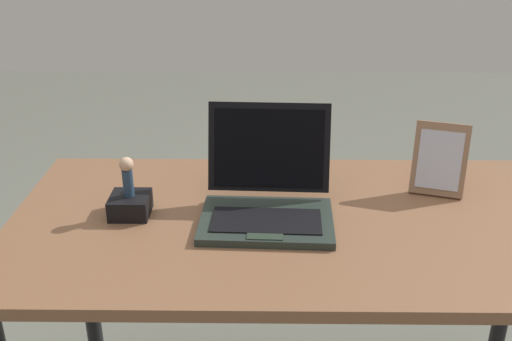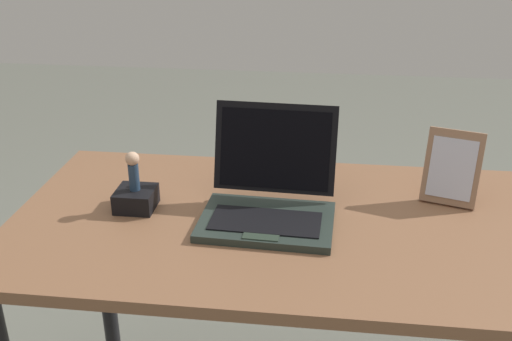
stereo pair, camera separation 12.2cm
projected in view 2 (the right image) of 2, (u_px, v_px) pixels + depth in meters
name	position (u px, v px, depth m)	size (l,w,h in m)	color
desk	(309.00, 256.00, 1.33)	(1.32, 0.65, 0.74)	brown
laptop_front	(269.00, 197.00, 1.29)	(0.29, 0.27, 0.23)	#232D29
photo_frame	(452.00, 168.00, 1.34)	(0.13, 0.09, 0.17)	#8B674E
figurine_stand	(136.00, 199.00, 1.33)	(0.09, 0.09, 0.05)	black
figurine	(133.00, 168.00, 1.30)	(0.03, 0.03, 0.09)	navy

